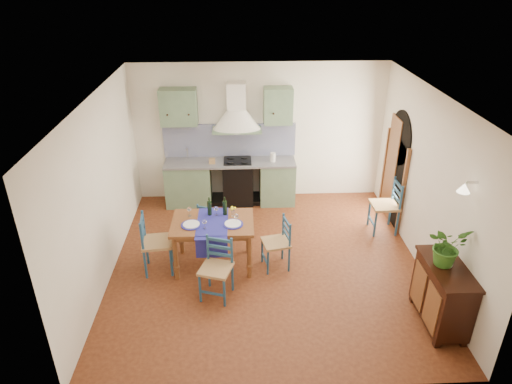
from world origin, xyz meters
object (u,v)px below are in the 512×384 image
dining_table (213,227)px  chair_near (217,268)px  sideboard (442,293)px  potted_plant (447,246)px

dining_table → chair_near: 0.80m
dining_table → chair_near: (0.07, -0.76, -0.24)m
sideboard → potted_plant: 0.71m
dining_table → chair_near: dining_table is taller
chair_near → sideboard: 3.13m
dining_table → potted_plant: 3.42m
potted_plant → dining_table: bearing=155.5°
dining_table → sideboard: (3.12, -1.48, -0.22)m
chair_near → sideboard: bearing=-13.3°
dining_table → sideboard: 3.46m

